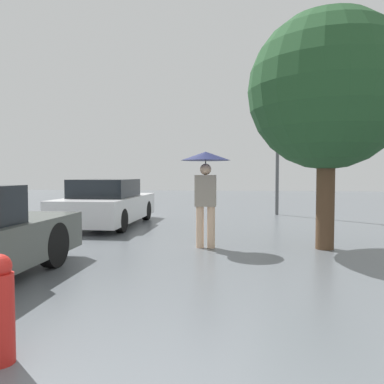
% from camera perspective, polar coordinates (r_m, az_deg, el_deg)
% --- Properties ---
extents(pedestrian, '(0.93, 0.93, 1.81)m').
position_cam_1_polar(pedestrian, '(7.00, 2.09, 2.67)').
color(pedestrian, beige).
rests_on(pedestrian, ground_plane).
extents(parked_car_farthest, '(1.70, 4.03, 1.25)m').
position_cam_1_polar(parked_car_farthest, '(10.45, -12.75, -1.78)').
color(parked_car_farthest, silver).
rests_on(parked_car_farthest, ground_plane).
extents(tree, '(2.87, 2.87, 4.34)m').
position_cam_1_polar(tree, '(7.46, 19.90, 14.18)').
color(tree, brown).
rests_on(tree, ground_plane).
extents(street_lamp, '(0.38, 0.38, 5.30)m').
position_cam_1_polar(street_lamp, '(13.33, 12.96, 12.68)').
color(street_lamp, '#515456').
rests_on(street_lamp, ground_plane).
extents(fire_hydrant, '(0.20, 0.20, 0.81)m').
position_cam_1_polar(fire_hydrant, '(3.18, -27.27, -15.58)').
color(fire_hydrant, '#B21E19').
rests_on(fire_hydrant, ground_plane).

